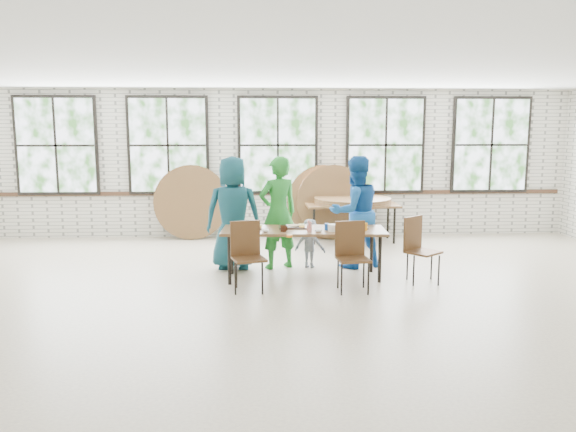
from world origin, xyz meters
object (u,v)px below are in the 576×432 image
at_px(dining_table, 304,233).
at_px(chair_near_left, 247,250).
at_px(storage_table, 352,207).
at_px(chair_near_right, 351,250).

distance_m(dining_table, chair_near_left, 1.00).
xyz_separation_m(chair_near_left, storage_table, (2.00, 3.27, 0.13)).
height_order(chair_near_right, storage_table, chair_near_right).
bearing_deg(storage_table, chair_near_left, -123.00).
relative_size(dining_table, storage_table, 1.34).
relative_size(dining_table, chair_near_left, 2.57).
xyz_separation_m(dining_table, chair_near_right, (0.61, -0.64, -0.13)).
bearing_deg(chair_near_right, dining_table, 127.61).
bearing_deg(chair_near_right, chair_near_left, 170.69).
height_order(dining_table, storage_table, same).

